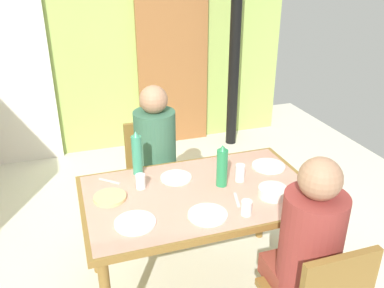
% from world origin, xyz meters
% --- Properties ---
extents(ground_plane, '(5.91, 5.91, 0.00)m').
position_xyz_m(ground_plane, '(0.00, 0.00, 0.00)').
color(ground_plane, silver).
extents(wall_back, '(4.46, 0.10, 2.61)m').
position_xyz_m(wall_back, '(0.00, 2.27, 1.31)').
color(wall_back, '#A2BD5C').
rests_on(wall_back, ground_plane).
extents(door_wooden, '(0.80, 0.05, 2.00)m').
position_xyz_m(door_wooden, '(0.91, 2.19, 1.00)').
color(door_wooden, '#985F32').
rests_on(door_wooden, ground_plane).
extents(stove_pipe_column, '(0.12, 0.12, 2.61)m').
position_xyz_m(stove_pipe_column, '(1.53, 1.92, 1.31)').
color(stove_pipe_column, black).
rests_on(stove_pipe_column, ground_plane).
extents(curtain_panel, '(0.90, 0.03, 2.19)m').
position_xyz_m(curtain_panel, '(-0.83, 2.17, 1.10)').
color(curtain_panel, white).
rests_on(curtain_panel, ground_plane).
extents(dining_table, '(1.40, 0.85, 0.74)m').
position_xyz_m(dining_table, '(0.40, -0.16, 0.66)').
color(dining_table, olive).
rests_on(dining_table, ground_plane).
extents(chair_far_diner, '(0.40, 0.40, 0.87)m').
position_xyz_m(chair_far_diner, '(0.29, 0.62, 0.50)').
color(chair_far_diner, olive).
rests_on(chair_far_diner, ground_plane).
extents(person_near_diner, '(0.30, 0.37, 0.77)m').
position_xyz_m(person_near_diner, '(0.74, -0.80, 0.78)').
color(person_near_diner, brown).
rests_on(person_near_diner, ground_plane).
extents(person_far_diner, '(0.30, 0.37, 0.77)m').
position_xyz_m(person_far_diner, '(0.29, 0.48, 0.78)').
color(person_far_diner, '#34694D').
rests_on(person_far_diner, ground_plane).
extents(water_bottle_green_near, '(0.07, 0.07, 0.27)m').
position_xyz_m(water_bottle_green_near, '(0.56, -0.12, 0.86)').
color(water_bottle_green_near, '#25844D').
rests_on(water_bottle_green_near, dining_table).
extents(water_bottle_green_far, '(0.06, 0.06, 0.30)m').
position_xyz_m(water_bottle_green_far, '(0.10, 0.18, 0.88)').
color(water_bottle_green_far, '#378E6D').
rests_on(water_bottle_green_far, dining_table).
extents(serving_bowl_center, '(0.17, 0.17, 0.05)m').
position_xyz_m(serving_bowl_center, '(0.79, -0.33, 0.76)').
color(serving_bowl_center, silver).
rests_on(serving_bowl_center, dining_table).
extents(dinner_plate_near_left, '(0.22, 0.22, 0.01)m').
position_xyz_m(dinner_plate_near_left, '(-0.03, -0.35, 0.74)').
color(dinner_plate_near_left, white).
rests_on(dinner_plate_near_left, dining_table).
extents(dinner_plate_near_right, '(0.20, 0.20, 0.01)m').
position_xyz_m(dinner_plate_near_right, '(0.31, 0.04, 0.74)').
color(dinner_plate_near_right, white).
rests_on(dinner_plate_near_right, dining_table).
extents(dinner_plate_far_center, '(0.22, 0.22, 0.01)m').
position_xyz_m(dinner_plate_far_center, '(0.95, 0.00, 0.74)').
color(dinner_plate_far_center, white).
rests_on(dinner_plate_far_center, dining_table).
extents(dinner_plate_far_side, '(0.22, 0.22, 0.01)m').
position_xyz_m(dinner_plate_far_side, '(0.36, -0.40, 0.74)').
color(dinner_plate_far_side, white).
rests_on(dinner_plate_far_side, dining_table).
extents(drinking_glass_by_near_diner, '(0.06, 0.06, 0.09)m').
position_xyz_m(drinking_glass_by_near_diner, '(0.08, 0.00, 0.78)').
color(drinking_glass_by_near_diner, silver).
rests_on(drinking_glass_by_near_diner, dining_table).
extents(drinking_glass_by_far_diner, '(0.06, 0.06, 0.11)m').
position_xyz_m(drinking_glass_by_far_diner, '(0.69, -0.11, 0.79)').
color(drinking_glass_by_far_diner, silver).
rests_on(drinking_glass_by_far_diner, dining_table).
extents(drinking_glass_spare_center, '(0.06, 0.06, 0.09)m').
position_xyz_m(drinking_glass_spare_center, '(0.57, -0.46, 0.78)').
color(drinking_glass_spare_center, silver).
rests_on(drinking_glass_spare_center, dining_table).
extents(bread_plate_sliced, '(0.19, 0.19, 0.02)m').
position_xyz_m(bread_plate_sliced, '(-0.12, -0.07, 0.75)').
color(bread_plate_sliced, '#DBB77A').
rests_on(bread_plate_sliced, dining_table).
extents(cutlery_knife_near, '(0.12, 0.11, 0.00)m').
position_xyz_m(cutlery_knife_near, '(-0.10, 0.14, 0.74)').
color(cutlery_knife_near, silver).
rests_on(cutlery_knife_near, dining_table).
extents(cutlery_fork_near, '(0.05, 0.15, 0.00)m').
position_xyz_m(cutlery_fork_near, '(0.58, -0.31, 0.74)').
color(cutlery_fork_near, silver).
rests_on(cutlery_fork_near, dining_table).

